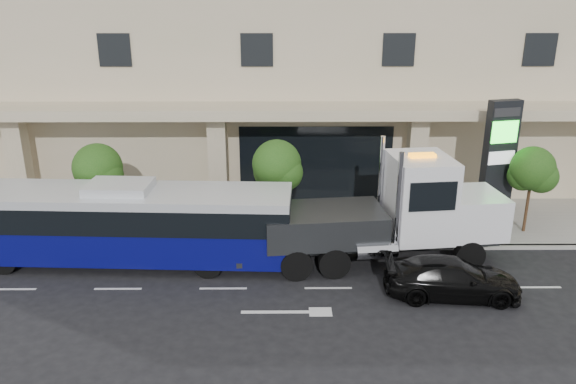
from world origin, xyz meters
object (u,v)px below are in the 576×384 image
city_bus (123,223)px  tow_truck (394,214)px  black_sedan (452,278)px  signage_pylon (498,163)px

city_bus → tow_truck: bearing=3.1°
black_sedan → signage_pylon: size_ratio=0.83×
signage_pylon → city_bus: bearing=178.5°
city_bus → black_sedan: city_bus is taller
city_bus → signage_pylon: (16.51, 3.61, 1.42)m
tow_truck → black_sedan: tow_truck is taller
city_bus → signage_pylon: 16.96m
tow_truck → black_sedan: size_ratio=2.25×
black_sedan → tow_truck: bearing=33.5°
city_bus → signage_pylon: bearing=15.1°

